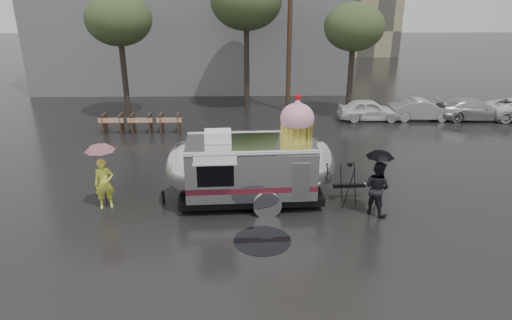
{
  "coord_description": "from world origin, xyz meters",
  "views": [
    {
      "loc": [
        0.0,
        -13.19,
        7.45
      ],
      "look_at": [
        0.31,
        1.68,
        1.61
      ],
      "focal_mm": 32.0,
      "sensor_mm": 36.0,
      "label": 1
    }
  ],
  "objects_px": {
    "airstream_trailer": "(253,165)",
    "tripod": "(349,180)",
    "person_left": "(104,184)",
    "person_right": "(377,188)"
  },
  "relations": [
    {
      "from": "airstream_trailer",
      "to": "tripod",
      "type": "bearing_deg",
      "value": -9.14
    },
    {
      "from": "airstream_trailer",
      "to": "person_left",
      "type": "bearing_deg",
      "value": -179.12
    },
    {
      "from": "person_left",
      "to": "tripod",
      "type": "relative_size",
      "value": 1.11
    },
    {
      "from": "person_left",
      "to": "person_right",
      "type": "bearing_deg",
      "value": -22.69
    },
    {
      "from": "person_left",
      "to": "tripod",
      "type": "distance_m",
      "value": 8.52
    },
    {
      "from": "airstream_trailer",
      "to": "person_left",
      "type": "xyz_separation_m",
      "value": [
        -5.17,
        -0.34,
        -0.51
      ]
    },
    {
      "from": "person_left",
      "to": "airstream_trailer",
      "type": "bearing_deg",
      "value": -14.97
    },
    {
      "from": "person_left",
      "to": "tripod",
      "type": "bearing_deg",
      "value": -18.91
    },
    {
      "from": "person_left",
      "to": "person_right",
      "type": "relative_size",
      "value": 0.94
    },
    {
      "from": "person_left",
      "to": "person_right",
      "type": "distance_m",
      "value": 9.36
    }
  ]
}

